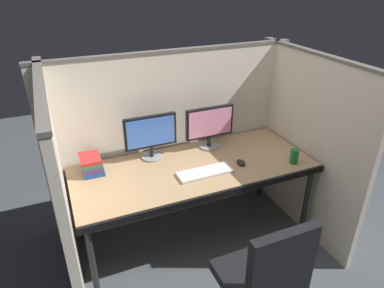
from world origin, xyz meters
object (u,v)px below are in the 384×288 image
at_px(soda_can, 294,156).
at_px(book_stack, 92,164).
at_px(monitor_left, 151,134).
at_px(computer_mouse, 241,162).
at_px(monitor_right, 210,125).
at_px(keyboard_main, 205,172).
at_px(desk, 195,173).

bearing_deg(soda_can, book_stack, 161.73).
bearing_deg(book_stack, soda_can, -18.27).
relative_size(monitor_left, computer_mouse, 4.48).
bearing_deg(monitor_left, monitor_right, -1.86).
distance_m(keyboard_main, computer_mouse, 0.33).
height_order(monitor_right, book_stack, monitor_right).
relative_size(monitor_right, keyboard_main, 1.00).
distance_m(monitor_left, computer_mouse, 0.76).
xyz_separation_m(desk, monitor_right, (0.25, 0.27, 0.27)).
relative_size(keyboard_main, book_stack, 1.98).
xyz_separation_m(desk, book_stack, (-0.75, 0.26, 0.12)).
bearing_deg(soda_can, keyboard_main, 169.86).
height_order(monitor_left, soda_can, monitor_left).
bearing_deg(soda_can, monitor_right, 134.78).
height_order(desk, monitor_left, monitor_left).
height_order(desk, computer_mouse, computer_mouse).
distance_m(monitor_left, book_stack, 0.51).
bearing_deg(desk, monitor_right, 47.04).
xyz_separation_m(monitor_left, keyboard_main, (0.30, -0.40, -0.20)).
xyz_separation_m(keyboard_main, soda_can, (0.73, -0.13, 0.05)).
xyz_separation_m(desk, computer_mouse, (0.36, -0.10, 0.07)).
relative_size(computer_mouse, book_stack, 0.44).
distance_m(computer_mouse, soda_can, 0.43).
xyz_separation_m(monitor_right, soda_can, (0.51, -0.51, -0.15)).
distance_m(desk, computer_mouse, 0.38).
bearing_deg(computer_mouse, keyboard_main, -177.30).
xyz_separation_m(desk, keyboard_main, (0.03, -0.11, 0.06)).
distance_m(monitor_left, soda_can, 1.17).
xyz_separation_m(keyboard_main, computer_mouse, (0.33, 0.02, 0.01)).
distance_m(desk, monitor_left, 0.47).
relative_size(monitor_right, book_stack, 1.98).
height_order(monitor_right, keyboard_main, monitor_right).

